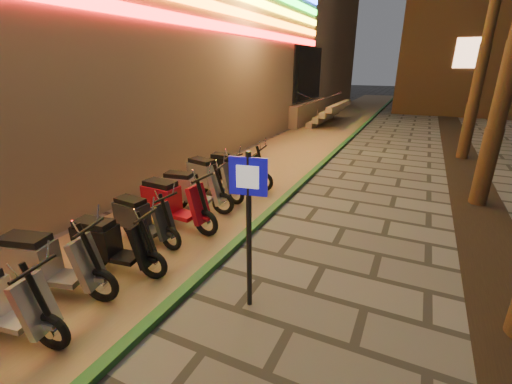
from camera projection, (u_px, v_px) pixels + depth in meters
The scene contains 12 objects.
ground at pixel (204, 350), 4.23m from camera, with size 120.00×120.00×0.00m, color #474442.
parking_strip at pixel (289, 152), 13.73m from camera, with size 3.40×60.00×0.01m, color #8C7251.
green_curb at pixel (331, 156), 13.03m from camera, with size 0.18×60.00×0.10m, color #215926.
planting_strip at pixel (488, 237), 7.00m from camera, with size 1.20×40.00×0.02m, color black.
pedestrian_sign at pixel (249, 211), 4.52m from camera, with size 0.50×0.12×2.31m.
scooter_4 at pixel (46, 263), 5.07m from camera, with size 1.81×0.89×1.28m.
scooter_5 at pixel (110, 244), 5.70m from camera, with size 1.69×0.69×1.19m.
scooter_6 at pixel (141, 218), 6.70m from camera, with size 1.60×0.56×1.12m.
scooter_7 at pixel (172, 202), 7.27m from camera, with size 1.86×0.65×1.31m.
scooter_8 at pixel (190, 190), 8.10m from camera, with size 1.74×0.74×1.22m.
scooter_9 at pixel (210, 177), 8.97m from camera, with size 1.83×0.84×1.29m.
scooter_10 at pixel (234, 170), 9.58m from camera, with size 1.83×0.72×1.28m.
Camera 1 is at (2.00, -2.68, 3.32)m, focal length 24.00 mm.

